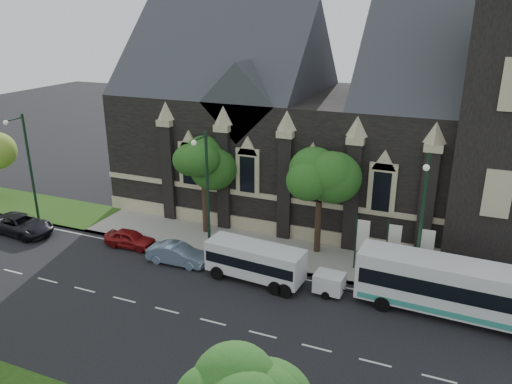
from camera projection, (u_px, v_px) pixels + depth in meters
The scene contains 17 objects.
ground at pixel (213, 322), 27.82m from camera, with size 160.00×160.00×0.00m, color black.
sidewalk at pixel (273, 250), 36.05m from camera, with size 80.00×5.00×0.15m, color #9D988E.
museum at pixel (375, 122), 39.52m from camera, with size 40.00×17.70×29.90m.
tree_walk_right at pixel (324, 176), 34.00m from camera, with size 4.08×4.08×7.80m.
tree_walk_left at pixel (207, 163), 37.27m from camera, with size 3.91×3.91×7.64m.
street_lamp_near at pixel (421, 219), 28.65m from camera, with size 0.36×1.88×9.00m.
street_lamp_mid at pixel (206, 188), 33.69m from camera, with size 0.36×1.88×9.00m.
street_lamp_far at pixel (28, 163), 39.46m from camera, with size 0.36×1.88×9.00m.
banner_flag_left at pixel (360, 238), 32.57m from camera, with size 0.90×0.10×4.00m.
banner_flag_center at pixel (391, 244), 31.85m from camera, with size 0.90×0.10×4.00m.
banner_flag_right at pixel (424, 249), 31.12m from camera, with size 0.90×0.10×4.00m.
tour_coach at pixel (460, 289), 27.71m from camera, with size 11.39×3.01×3.30m.
shuttle_bus at pixel (255, 260), 31.70m from camera, with size 6.52×2.75×2.46m.
box_trailer at pixel (329, 283), 30.36m from camera, with size 2.59×1.52×1.37m.
sedan at pixel (177, 254), 34.14m from camera, with size 1.49×4.27×1.41m, color #758CA9.
car_far_red at pixel (130, 239), 36.59m from camera, with size 1.55×3.86×1.32m, color maroon.
car_far_black at pixel (21, 225), 38.77m from camera, with size 2.49×5.41×1.50m, color black.
Camera 1 is at (11.31, -20.97, 16.29)m, focal length 34.90 mm.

